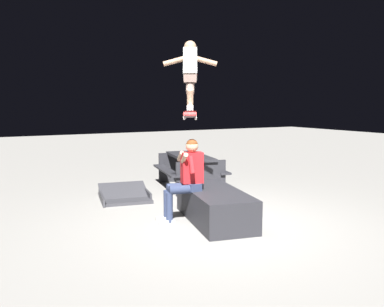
{
  "coord_description": "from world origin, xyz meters",
  "views": [
    {
      "loc": [
        -5.32,
        3.35,
        1.92
      ],
      "look_at": [
        0.29,
        0.28,
        1.12
      ],
      "focal_mm": 37.46,
      "sensor_mm": 36.0,
      "label": 1
    }
  ],
  "objects_px": {
    "skater_airborne": "(190,72)",
    "picnic_table_back": "(190,166)",
    "kicker_ramp": "(125,196)",
    "ledge_box_main": "(215,206)",
    "skateboard": "(190,115)",
    "person_sitting_on_ledge": "(186,176)"
  },
  "relations": [
    {
      "from": "ledge_box_main",
      "to": "kicker_ramp",
      "type": "bearing_deg",
      "value": 20.12
    },
    {
      "from": "skateboard",
      "to": "ledge_box_main",
      "type": "bearing_deg",
      "value": -138.31
    },
    {
      "from": "ledge_box_main",
      "to": "skater_airborne",
      "type": "distance_m",
      "value": 2.21
    },
    {
      "from": "ledge_box_main",
      "to": "person_sitting_on_ledge",
      "type": "xyz_separation_m",
      "value": [
        0.21,
        0.43,
        0.5
      ]
    },
    {
      "from": "person_sitting_on_ledge",
      "to": "skateboard",
      "type": "bearing_deg",
      "value": -53.31
    },
    {
      "from": "ledge_box_main",
      "to": "skateboard",
      "type": "relative_size",
      "value": 1.87
    },
    {
      "from": "ledge_box_main",
      "to": "skater_airborne",
      "type": "xyz_separation_m",
      "value": [
        0.37,
        0.26,
        2.17
      ]
    },
    {
      "from": "person_sitting_on_ledge",
      "to": "skater_airborne",
      "type": "bearing_deg",
      "value": -47.53
    },
    {
      "from": "skateboard",
      "to": "picnic_table_back",
      "type": "distance_m",
      "value": 2.81
    },
    {
      "from": "ledge_box_main",
      "to": "person_sitting_on_ledge",
      "type": "distance_m",
      "value": 0.69
    },
    {
      "from": "kicker_ramp",
      "to": "picnic_table_back",
      "type": "height_order",
      "value": "picnic_table_back"
    },
    {
      "from": "picnic_table_back",
      "to": "person_sitting_on_ledge",
      "type": "bearing_deg",
      "value": 150.0
    },
    {
      "from": "ledge_box_main",
      "to": "kicker_ramp",
      "type": "height_order",
      "value": "ledge_box_main"
    },
    {
      "from": "person_sitting_on_ledge",
      "to": "skateboard",
      "type": "distance_m",
      "value": 1.0
    },
    {
      "from": "skater_airborne",
      "to": "kicker_ramp",
      "type": "height_order",
      "value": "skater_airborne"
    },
    {
      "from": "ledge_box_main",
      "to": "picnic_table_back",
      "type": "height_order",
      "value": "picnic_table_back"
    },
    {
      "from": "ledge_box_main",
      "to": "skater_airborne",
      "type": "relative_size",
      "value": 1.65
    },
    {
      "from": "ledge_box_main",
      "to": "kicker_ramp",
      "type": "xyz_separation_m",
      "value": [
        2.16,
        0.79,
        -0.2
      ]
    },
    {
      "from": "skater_airborne",
      "to": "picnic_table_back",
      "type": "bearing_deg",
      "value": -28.37
    },
    {
      "from": "skater_airborne",
      "to": "picnic_table_back",
      "type": "distance_m",
      "value": 3.13
    },
    {
      "from": "skateboard",
      "to": "kicker_ramp",
      "type": "height_order",
      "value": "skateboard"
    },
    {
      "from": "ledge_box_main",
      "to": "person_sitting_on_ledge",
      "type": "bearing_deg",
      "value": 63.78
    }
  ]
}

